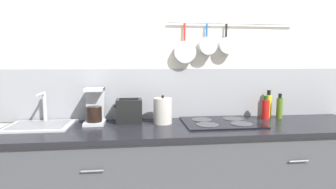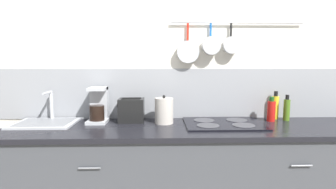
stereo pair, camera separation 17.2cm
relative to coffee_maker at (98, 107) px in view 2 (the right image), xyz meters
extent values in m
cube|color=silver|center=(0.74, 0.16, 0.25)|extent=(7.20, 0.06, 2.60)
cube|color=gray|center=(0.74, 0.15, 0.09)|extent=(7.20, 0.07, 0.43)
cylinder|color=#B7BABF|center=(1.15, 0.10, 0.69)|extent=(1.11, 0.02, 0.02)
cylinder|color=red|center=(0.73, 0.10, 0.61)|extent=(0.02, 0.02, 0.14)
cylinder|color=#B7BABF|center=(0.73, 0.08, 0.45)|extent=(0.18, 0.04, 0.18)
cylinder|color=#1959B2|center=(0.92, 0.10, 0.63)|extent=(0.02, 0.02, 0.11)
cylinder|color=#B7BABF|center=(0.92, 0.07, 0.50)|extent=(0.15, 0.07, 0.15)
cylinder|color=black|center=(1.09, 0.10, 0.63)|extent=(0.02, 0.02, 0.11)
cylinder|color=#B7BABF|center=(1.09, 0.08, 0.50)|extent=(0.14, 0.05, 0.14)
cube|color=#3F4247|center=(0.74, -0.18, -0.60)|extent=(2.78, 0.57, 0.90)
cylinder|color=slate|center=(0.04, -0.48, -0.32)|extent=(0.14, 0.01, 0.01)
cylinder|color=slate|center=(1.43, -0.48, -0.32)|extent=(0.14, 0.01, 0.01)
cube|color=black|center=(0.74, -0.18, -0.14)|extent=(2.82, 0.61, 0.03)
cube|color=#B7BABF|center=(-0.40, -0.08, -0.11)|extent=(0.46, 0.36, 0.01)
cube|color=slate|center=(-0.40, -0.08, -0.10)|extent=(0.39, 0.28, 0.00)
cylinder|color=#B7BABF|center=(-0.40, 0.06, 0.01)|extent=(0.03, 0.03, 0.25)
cylinder|color=#B7BABF|center=(-0.40, -0.02, 0.12)|extent=(0.02, 0.14, 0.02)
cube|color=#B7BABF|center=(0.00, -0.03, -0.11)|extent=(0.16, 0.20, 0.02)
cube|color=#B7BABF|center=(0.00, 0.04, 0.02)|extent=(0.14, 0.07, 0.28)
cylinder|color=black|center=(0.00, -0.05, -0.04)|extent=(0.12, 0.12, 0.12)
cube|color=#B7BABF|center=(0.00, -0.01, 0.15)|extent=(0.14, 0.15, 0.02)
cube|color=black|center=(0.27, -0.01, -0.02)|extent=(0.20, 0.16, 0.19)
cube|color=black|center=(0.27, -0.03, 0.07)|extent=(0.15, 0.03, 0.00)
cube|color=black|center=(0.27, 0.02, 0.07)|extent=(0.15, 0.03, 0.00)
cube|color=black|center=(0.16, -0.01, 0.01)|extent=(0.02, 0.02, 0.02)
cylinder|color=beige|center=(0.53, -0.07, -0.02)|extent=(0.15, 0.15, 0.20)
sphere|color=black|center=(0.53, -0.07, 0.10)|extent=(0.02, 0.02, 0.02)
cube|color=black|center=(0.99, -0.12, -0.11)|extent=(0.60, 0.45, 0.01)
cylinder|color=#38383D|center=(0.86, -0.21, -0.11)|extent=(0.17, 0.17, 0.00)
cylinder|color=#38383D|center=(1.13, -0.21, -0.11)|extent=(0.17, 0.17, 0.00)
cylinder|color=#38383D|center=(0.86, -0.03, -0.11)|extent=(0.17, 0.17, 0.00)
cylinder|color=#38383D|center=(1.13, -0.03, -0.11)|extent=(0.17, 0.17, 0.00)
cylinder|color=red|center=(1.41, -0.02, -0.04)|extent=(0.07, 0.07, 0.16)
cylinder|color=#194C19|center=(1.41, -0.02, 0.06)|extent=(0.04, 0.04, 0.04)
cylinder|color=yellow|center=(1.49, 0.07, -0.02)|extent=(0.06, 0.06, 0.20)
cylinder|color=black|center=(1.49, 0.07, 0.10)|extent=(0.03, 0.03, 0.04)
cylinder|color=#4C721E|center=(1.55, 0.00, -0.03)|extent=(0.05, 0.05, 0.18)
cylinder|color=black|center=(1.55, 0.00, 0.08)|extent=(0.03, 0.03, 0.04)
camera|label=1|loc=(0.33, -2.10, 0.36)|focal=28.00mm
camera|label=2|loc=(0.50, -2.11, 0.36)|focal=28.00mm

